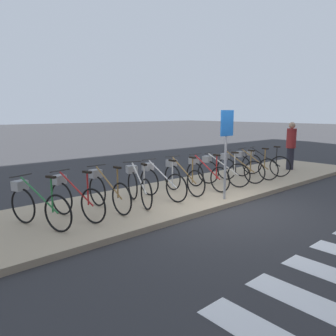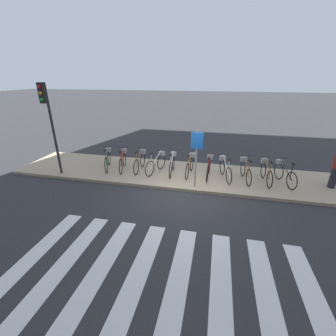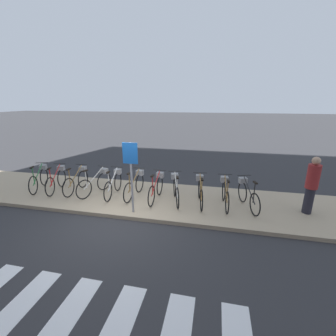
{
  "view_description": "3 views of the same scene",
  "coord_description": "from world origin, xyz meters",
  "px_view_note": "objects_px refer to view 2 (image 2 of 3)",
  "views": [
    {
      "loc": [
        -5.82,
        -4.56,
        2.2
      ],
      "look_at": [
        -0.78,
        1.1,
        0.91
      ],
      "focal_mm": 35.0,
      "sensor_mm": 36.0,
      "label": 1
    },
    {
      "loc": [
        0.99,
        -7.5,
        4.1
      ],
      "look_at": [
        -0.72,
        0.29,
        0.8
      ],
      "focal_mm": 24.0,
      "sensor_mm": 36.0,
      "label": 2
    },
    {
      "loc": [
        2.65,
        -5.48,
        3.37
      ],
      "look_at": [
        1.19,
        1.35,
        1.26
      ],
      "focal_mm": 24.0,
      "sensor_mm": 36.0,
      "label": 3
    }
  ],
  "objects_px": {
    "parked_bicycle_1": "(123,160)",
    "parked_bicycle_10": "(284,172)",
    "parked_bicycle_7": "(225,168)",
    "parked_bicycle_9": "(266,171)",
    "sign_post": "(196,151)",
    "parked_bicycle_5": "(190,164)",
    "parked_bicycle_6": "(209,167)",
    "traffic_light": "(48,111)",
    "parked_bicycle_4": "(172,163)",
    "parked_bicycle_3": "(157,162)",
    "parked_bicycle_2": "(140,161)",
    "parked_bicycle_0": "(108,159)",
    "parked_bicycle_8": "(245,170)"
  },
  "relations": [
    {
      "from": "parked_bicycle_1",
      "to": "parked_bicycle_10",
      "type": "height_order",
      "value": "same"
    },
    {
      "from": "parked_bicycle_1",
      "to": "parked_bicycle_7",
      "type": "height_order",
      "value": "same"
    },
    {
      "from": "parked_bicycle_9",
      "to": "sign_post",
      "type": "distance_m",
      "value": 3.1
    },
    {
      "from": "parked_bicycle_5",
      "to": "parked_bicycle_6",
      "type": "xyz_separation_m",
      "value": [
        0.8,
        -0.09,
        0.0
      ]
    },
    {
      "from": "traffic_light",
      "to": "sign_post",
      "type": "bearing_deg",
      "value": 0.46
    },
    {
      "from": "parked_bicycle_4",
      "to": "parked_bicycle_7",
      "type": "xyz_separation_m",
      "value": [
        2.24,
        -0.05,
        0.0
      ]
    },
    {
      "from": "parked_bicycle_5",
      "to": "traffic_light",
      "type": "relative_size",
      "value": 0.43
    },
    {
      "from": "parked_bicycle_3",
      "to": "parked_bicycle_7",
      "type": "height_order",
      "value": "same"
    },
    {
      "from": "parked_bicycle_2",
      "to": "sign_post",
      "type": "bearing_deg",
      "value": -24.05
    },
    {
      "from": "parked_bicycle_6",
      "to": "parked_bicycle_0",
      "type": "bearing_deg",
      "value": -179.79
    },
    {
      "from": "parked_bicycle_0",
      "to": "sign_post",
      "type": "xyz_separation_m",
      "value": [
        4.12,
        -1.06,
        1.01
      ]
    },
    {
      "from": "parked_bicycle_5",
      "to": "sign_post",
      "type": "distance_m",
      "value": 1.58
    },
    {
      "from": "parked_bicycle_0",
      "to": "parked_bicycle_2",
      "type": "distance_m",
      "value": 1.53
    },
    {
      "from": "parked_bicycle_3",
      "to": "parked_bicycle_1",
      "type": "bearing_deg",
      "value": -179.13
    },
    {
      "from": "parked_bicycle_2",
      "to": "parked_bicycle_5",
      "type": "bearing_deg",
      "value": 0.23
    },
    {
      "from": "parked_bicycle_1",
      "to": "parked_bicycle_2",
      "type": "bearing_deg",
      "value": 5.59
    },
    {
      "from": "parked_bicycle_2",
      "to": "parked_bicycle_10",
      "type": "height_order",
      "value": "same"
    },
    {
      "from": "parked_bicycle_0",
      "to": "parked_bicycle_3",
      "type": "bearing_deg",
      "value": 1.06
    },
    {
      "from": "parked_bicycle_5",
      "to": "parked_bicycle_7",
      "type": "distance_m",
      "value": 1.46
    },
    {
      "from": "parked_bicycle_0",
      "to": "parked_bicycle_10",
      "type": "height_order",
      "value": "same"
    },
    {
      "from": "parked_bicycle_8",
      "to": "sign_post",
      "type": "xyz_separation_m",
      "value": [
        -1.93,
        -1.07,
        1.01
      ]
    },
    {
      "from": "parked_bicycle_4",
      "to": "parked_bicycle_6",
      "type": "distance_m",
      "value": 1.58
    },
    {
      "from": "parked_bicycle_2",
      "to": "parked_bicycle_6",
      "type": "distance_m",
      "value": 3.05
    },
    {
      "from": "parked_bicycle_1",
      "to": "parked_bicycle_6",
      "type": "relative_size",
      "value": 0.98
    },
    {
      "from": "traffic_light",
      "to": "parked_bicycle_8",
      "type": "bearing_deg",
      "value": 8.15
    },
    {
      "from": "parked_bicycle_8",
      "to": "parked_bicycle_10",
      "type": "bearing_deg",
      "value": 1.42
    },
    {
      "from": "parked_bicycle_5",
      "to": "parked_bicycle_10",
      "type": "xyz_separation_m",
      "value": [
        3.73,
        -0.06,
        0.0
      ]
    },
    {
      "from": "parked_bicycle_9",
      "to": "parked_bicycle_8",
      "type": "bearing_deg",
      "value": -179.28
    },
    {
      "from": "parked_bicycle_8",
      "to": "parked_bicycle_7",
      "type": "bearing_deg",
      "value": 179.94
    },
    {
      "from": "parked_bicycle_4",
      "to": "parked_bicycle_6",
      "type": "xyz_separation_m",
      "value": [
        1.58,
        -0.05,
        0.0
      ]
    },
    {
      "from": "parked_bicycle_10",
      "to": "parked_bicycle_2",
      "type": "bearing_deg",
      "value": 179.53
    },
    {
      "from": "parked_bicycle_3",
      "to": "sign_post",
      "type": "relative_size",
      "value": 0.73
    },
    {
      "from": "parked_bicycle_1",
      "to": "parked_bicycle_5",
      "type": "xyz_separation_m",
      "value": [
        3.05,
        0.09,
        0.0
      ]
    },
    {
      "from": "parked_bicycle_5",
      "to": "parked_bicycle_9",
      "type": "height_order",
      "value": "same"
    },
    {
      "from": "traffic_light",
      "to": "sign_post",
      "type": "xyz_separation_m",
      "value": [
        5.88,
        0.05,
        -1.23
      ]
    },
    {
      "from": "parked_bicycle_1",
      "to": "parked_bicycle_6",
      "type": "xyz_separation_m",
      "value": [
        3.85,
        -0.0,
        0.0
      ]
    },
    {
      "from": "parked_bicycle_3",
      "to": "parked_bicycle_7",
      "type": "distance_m",
      "value": 2.91
    },
    {
      "from": "parked_bicycle_4",
      "to": "parked_bicycle_7",
      "type": "relative_size",
      "value": 1.03
    },
    {
      "from": "parked_bicycle_2",
      "to": "parked_bicycle_7",
      "type": "relative_size",
      "value": 1.03
    },
    {
      "from": "parked_bicycle_0",
      "to": "parked_bicycle_2",
      "type": "relative_size",
      "value": 0.96
    },
    {
      "from": "parked_bicycle_3",
      "to": "parked_bicycle_9",
      "type": "relative_size",
      "value": 0.96
    },
    {
      "from": "parked_bicycle_1",
      "to": "parked_bicycle_5",
      "type": "distance_m",
      "value": 3.05
    },
    {
      "from": "parked_bicycle_2",
      "to": "parked_bicycle_8",
      "type": "xyz_separation_m",
      "value": [
        4.52,
        -0.09,
        0.0
      ]
    },
    {
      "from": "parked_bicycle_4",
      "to": "traffic_light",
      "type": "distance_m",
      "value": 5.39
    },
    {
      "from": "parked_bicycle_5",
      "to": "traffic_light",
      "type": "distance_m",
      "value": 6.1
    },
    {
      "from": "parked_bicycle_4",
      "to": "parked_bicycle_7",
      "type": "distance_m",
      "value": 2.24
    },
    {
      "from": "parked_bicycle_4",
      "to": "parked_bicycle_6",
      "type": "height_order",
      "value": "same"
    },
    {
      "from": "parked_bicycle_3",
      "to": "parked_bicycle_8",
      "type": "relative_size",
      "value": 0.97
    },
    {
      "from": "parked_bicycle_3",
      "to": "parked_bicycle_4",
      "type": "height_order",
      "value": "same"
    },
    {
      "from": "parked_bicycle_7",
      "to": "parked_bicycle_8",
      "type": "xyz_separation_m",
      "value": [
        0.81,
        -0.0,
        0.0
      ]
    }
  ]
}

